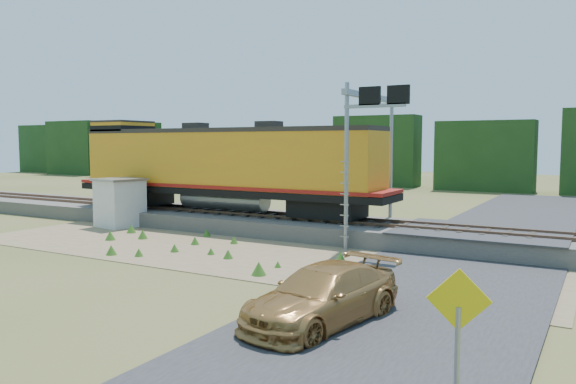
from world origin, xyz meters
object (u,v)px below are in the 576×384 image
Objects in this scene: shed at (120,202)px; signal_gantry at (373,126)px; road_sign at (458,335)px; locomotive at (220,165)px; car at (323,295)px.

signal_gantry is (13.81, 2.15, 3.99)m from shed.
signal_gantry reaches higher than road_sign.
signal_gantry is 17.75m from road_sign.
road_sign reaches higher than shed.
road_sign is at bearing -44.60° from locomotive.
signal_gantry is at bearing 115.44° from road_sign.
shed is (-4.68, -2.82, -2.06)m from locomotive.
shed is 19.38m from car.
road_sign is (7.46, -15.69, -3.62)m from signal_gantry.
signal_gantry is 12.78m from car.
signal_gantry is at bearing 116.06° from car.
shed is 25.22m from road_sign.
locomotive is 7.02× the size of road_sign.
signal_gantry is at bearing -4.18° from locomotive.
locomotive reaches higher than shed.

